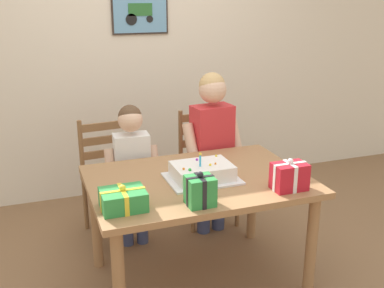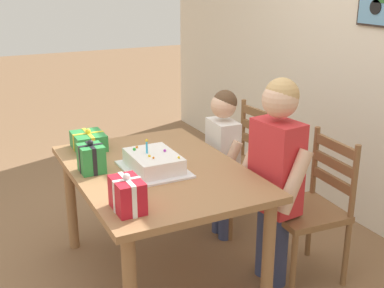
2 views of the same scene
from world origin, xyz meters
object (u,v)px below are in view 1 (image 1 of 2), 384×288
child_younger (132,163)px  gift_box_beside_cake (289,176)px  gift_box_red_large (200,191)px  gift_box_corner_small (123,199)px  dining_table (198,192)px  birthday_cake (202,172)px  chair_right (207,166)px  child_older (212,138)px  chair_left (112,178)px

child_younger → gift_box_beside_cake: bearing=-52.5°
gift_box_red_large → gift_box_corner_small: 0.42m
dining_table → gift_box_corner_small: 0.61m
gift_box_beside_cake → gift_box_corner_small: 0.98m
gift_box_corner_small → birthday_cake: bearing=23.5°
gift_box_red_large → gift_box_beside_cake: (0.57, 0.02, -0.00)m
gift_box_beside_cake → child_younger: bearing=127.5°
chair_right → child_older: (-0.06, -0.24, 0.32)m
gift_box_red_large → gift_box_beside_cake: gift_box_red_large is taller
chair_left → child_older: bearing=-17.7°
gift_box_red_large → chair_left: gift_box_red_large is taller
gift_box_beside_cake → chair_left: bearing=125.5°
gift_box_corner_small → child_younger: (0.24, 0.88, -0.13)m
chair_right → dining_table: bearing=-115.3°
birthday_cake → gift_box_corner_small: birthday_cake is taller
gift_box_red_large → birthday_cake: bearing=67.2°
gift_box_red_large → chair_left: bearing=103.0°
dining_table → chair_left: size_ratio=1.48×
dining_table → child_older: 0.72m
birthday_cake → chair_right: (0.38, 0.88, -0.32)m
gift_box_corner_small → gift_box_beside_cake: bearing=-4.4°
gift_box_red_large → child_younger: (-0.16, 0.97, -0.16)m
gift_box_corner_small → child_younger: bearing=74.5°
gift_box_red_large → chair_right: gift_box_red_large is taller
child_older → birthday_cake: bearing=-117.1°
chair_left → chair_right: (0.80, 0.00, 0.00)m
dining_table → child_younger: child_younger is taller
dining_table → gift_box_corner_small: size_ratio=5.59×
gift_box_beside_cake → child_younger: size_ratio=0.19×
gift_box_red_large → child_older: 1.08m
dining_table → chair_right: chair_right is taller
dining_table → child_older: bearing=60.6°
chair_right → child_younger: 0.75m
dining_table → birthday_cake: size_ratio=3.10×
chair_left → chair_right: bearing=0.0°
dining_table → chair_right: (0.40, 0.85, -0.17)m
gift_box_corner_small → child_younger: child_younger is taller
gift_box_red_large → chair_right: bearing=66.6°
chair_left → chair_right: same height
birthday_cake → gift_box_beside_cake: bearing=-36.0°
dining_table → child_younger: size_ratio=1.24×
birthday_cake → chair_left: 1.02m
chair_right → gift_box_corner_small: bearing=-129.8°
birthday_cake → gift_box_corner_small: 0.60m
gift_box_beside_cake → chair_right: gift_box_beside_cake is taller
gift_box_corner_small → child_older: size_ratio=0.19×
gift_box_red_large → child_younger: 1.00m
chair_left → child_older: (0.75, -0.24, 0.32)m
child_older → child_younger: child_older is taller
gift_box_red_large → chair_left: (-0.28, 1.21, -0.35)m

